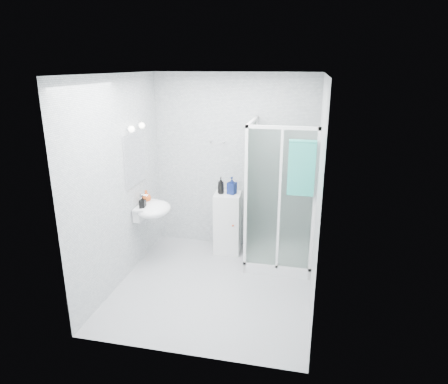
% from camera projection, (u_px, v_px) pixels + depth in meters
% --- Properties ---
extents(room, '(2.40, 2.60, 2.60)m').
position_uv_depth(room, '(214.00, 188.00, 4.70)').
color(room, silver).
rests_on(room, ground).
extents(shower_enclosure, '(0.90, 0.95, 2.00)m').
position_uv_depth(shower_enclosure, '(274.00, 234.00, 5.54)').
color(shower_enclosure, white).
rests_on(shower_enclosure, ground).
extents(wall_basin, '(0.46, 0.56, 0.35)m').
position_uv_depth(wall_basin, '(152.00, 209.00, 5.48)').
color(wall_basin, white).
rests_on(wall_basin, ground).
extents(mirror, '(0.02, 0.60, 0.70)m').
position_uv_depth(mirror, '(135.00, 159.00, 5.30)').
color(mirror, white).
rests_on(mirror, room).
extents(vanity_lights, '(0.10, 0.40, 0.08)m').
position_uv_depth(vanity_lights, '(136.00, 127.00, 5.16)').
color(vanity_lights, silver).
rests_on(vanity_lights, room).
extents(wall_hooks, '(0.23, 0.06, 0.03)m').
position_uv_depth(wall_hooks, '(217.00, 142.00, 5.82)').
color(wall_hooks, silver).
rests_on(wall_hooks, room).
extents(storage_cabinet, '(0.40, 0.41, 0.91)m').
position_uv_depth(storage_cabinet, '(227.00, 223.00, 5.91)').
color(storage_cabinet, silver).
rests_on(storage_cabinet, ground).
extents(hand_towel, '(0.32, 0.05, 0.69)m').
position_uv_depth(hand_towel, '(302.00, 167.00, 4.77)').
color(hand_towel, teal).
rests_on(hand_towel, shower_enclosure).
extents(shampoo_bottle_a, '(0.11, 0.11, 0.25)m').
position_uv_depth(shampoo_bottle_a, '(221.00, 185.00, 5.74)').
color(shampoo_bottle_a, black).
rests_on(shampoo_bottle_a, storage_cabinet).
extents(shampoo_bottle_b, '(0.14, 0.15, 0.25)m').
position_uv_depth(shampoo_bottle_b, '(232.00, 185.00, 5.73)').
color(shampoo_bottle_b, '#0D1B52').
rests_on(shampoo_bottle_b, storage_cabinet).
extents(soap_dispenser_orange, '(0.17, 0.17, 0.17)m').
position_uv_depth(soap_dispenser_orange, '(146.00, 196.00, 5.55)').
color(soap_dispenser_orange, '#BB4616').
rests_on(soap_dispenser_orange, wall_basin).
extents(soap_dispenser_black, '(0.08, 0.08, 0.17)m').
position_uv_depth(soap_dispenser_black, '(143.00, 202.00, 5.31)').
color(soap_dispenser_black, black).
rests_on(soap_dispenser_black, wall_basin).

